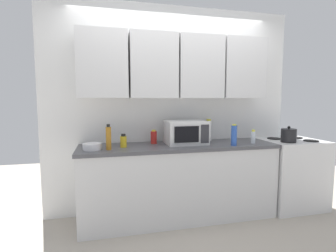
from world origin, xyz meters
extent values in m
plane|color=#B2A899|center=(0.00, -1.00, 0.00)|extent=(8.00, 8.00, 0.00)
cube|color=white|center=(0.00, 0.03, 1.30)|extent=(3.20, 0.06, 2.60)
cube|color=silver|center=(-0.86, -0.15, 1.83)|extent=(0.55, 0.33, 0.75)
cube|color=silver|center=(-0.29, -0.15, 1.83)|extent=(0.55, 0.33, 0.75)
cube|color=silver|center=(0.29, -0.15, 1.83)|extent=(0.55, 0.33, 0.75)
cube|color=silver|center=(0.86, -0.15, 1.83)|extent=(0.55, 0.33, 0.75)
cube|color=silver|center=(0.00, -0.30, 0.43)|extent=(2.30, 0.60, 0.86)
cube|color=#4C4C51|center=(0.00, -0.30, 0.88)|extent=(2.33, 0.63, 0.04)
cube|color=silver|center=(1.55, -0.32, 0.45)|extent=(0.76, 0.64, 0.90)
cylinder|color=black|center=(1.38, -0.46, 0.91)|extent=(0.18, 0.18, 0.01)
cylinder|color=black|center=(1.72, -0.46, 0.91)|extent=(0.18, 0.18, 0.01)
cylinder|color=black|center=(1.38, -0.18, 0.91)|extent=(0.18, 0.18, 0.01)
cylinder|color=black|center=(1.72, -0.18, 0.91)|extent=(0.18, 0.18, 0.01)
cylinder|color=black|center=(1.38, -0.46, 0.99)|extent=(0.18, 0.18, 0.16)
sphere|color=black|center=(1.38, -0.46, 1.09)|extent=(0.04, 0.04, 0.04)
cube|color=silver|center=(0.09, -0.26, 1.04)|extent=(0.48, 0.36, 0.28)
cube|color=black|center=(0.05, -0.45, 1.04)|extent=(0.29, 0.01, 0.18)
cube|color=#2D2D33|center=(0.27, -0.45, 1.04)|extent=(0.10, 0.01, 0.21)
cylinder|color=#AD701E|center=(-0.82, -0.44, 1.02)|extent=(0.06, 0.06, 0.25)
cylinder|color=black|center=(-0.82, -0.44, 1.16)|extent=(0.04, 0.04, 0.03)
cylinder|color=silver|center=(0.90, -0.43, 0.97)|extent=(0.05, 0.05, 0.15)
cylinder|color=yellow|center=(0.90, -0.43, 1.06)|extent=(0.04, 0.04, 0.02)
cylinder|color=red|center=(-0.28, -0.16, 0.97)|extent=(0.07, 0.07, 0.15)
cylinder|color=yellow|center=(-0.28, -0.16, 1.06)|extent=(0.05, 0.05, 0.02)
cylinder|color=white|center=(0.46, -0.09, 1.03)|extent=(0.08, 0.08, 0.26)
cylinder|color=yellow|center=(0.46, -0.09, 1.17)|extent=(0.06, 0.06, 0.02)
cylinder|color=gold|center=(-0.66, -0.32, 0.96)|extent=(0.07, 0.07, 0.12)
cylinder|color=black|center=(-0.66, -0.32, 1.04)|extent=(0.05, 0.05, 0.03)
cylinder|color=#2D56B7|center=(0.60, -0.51, 1.02)|extent=(0.07, 0.07, 0.23)
cylinder|color=yellow|center=(0.60, -0.51, 1.14)|extent=(0.05, 0.05, 0.02)
cylinder|color=silver|center=(-0.99, -0.38, 0.93)|extent=(0.20, 0.20, 0.07)
camera|label=1|loc=(-0.83, -3.19, 1.43)|focal=27.36mm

